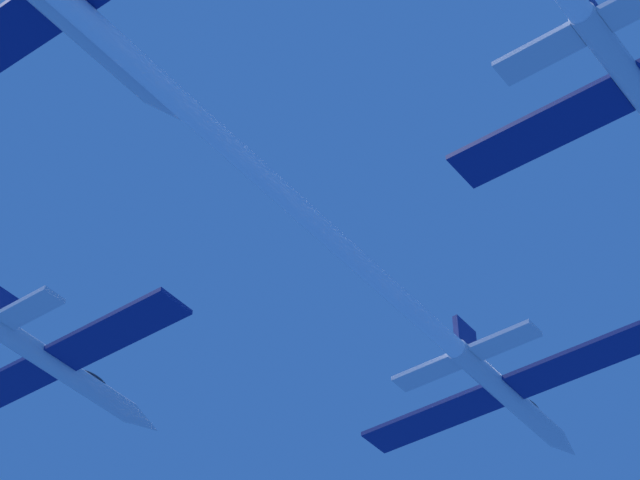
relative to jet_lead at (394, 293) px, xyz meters
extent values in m
cylinder|color=silver|center=(0.00, 9.47, -0.02)|extent=(1.00, 9.07, 1.00)
cone|color=silver|center=(0.00, 15.01, -0.02)|extent=(0.98, 2.00, 0.98)
ellipsoid|color=black|center=(0.00, 11.47, 0.40)|extent=(0.70, 1.81, 0.50)
cube|color=navy|center=(-3.95, 9.02, -0.02)|extent=(6.90, 2.00, 0.22)
cube|color=navy|center=(3.95, 9.02, -0.02)|extent=(6.90, 2.00, 0.22)
cube|color=navy|center=(0.00, 5.85, 1.20)|extent=(0.26, 1.63, 1.45)
cube|color=silver|center=(-2.05, 5.66, -0.02)|extent=(3.10, 1.20, 0.22)
cube|color=silver|center=(2.05, 5.66, -0.02)|extent=(3.10, 1.20, 0.22)
cylinder|color=white|center=(0.00, -8.62, -0.02)|extent=(0.90, 27.11, 0.90)
cylinder|color=silver|center=(-14.77, -4.89, -0.32)|extent=(1.00, 9.07, 1.00)
cone|color=silver|center=(-14.77, 0.64, -0.32)|extent=(0.98, 2.00, 0.98)
ellipsoid|color=black|center=(-14.77, -2.90, 0.10)|extent=(0.70, 1.81, 0.50)
cube|color=navy|center=(-10.83, -5.35, -0.32)|extent=(6.90, 2.00, 0.22)
cube|color=navy|center=(-14.77, -8.52, 0.90)|extent=(0.26, 1.63, 1.45)
cube|color=silver|center=(-12.72, -8.70, -0.32)|extent=(3.10, 1.20, 0.22)
cube|color=navy|center=(9.31, -4.09, 0.44)|extent=(6.90, 2.00, 0.22)
cube|color=navy|center=(13.26, -7.26, 1.66)|extent=(0.26, 1.63, 1.45)
cube|color=silver|center=(11.21, -7.45, 0.44)|extent=(3.10, 1.20, 0.22)
cylinder|color=silver|center=(-0.68, -18.75, 0.33)|extent=(1.00, 9.07, 1.00)
cone|color=silver|center=(-0.68, -13.21, 0.33)|extent=(0.98, 2.00, 0.98)
ellipsoid|color=black|center=(-0.68, -16.75, 0.76)|extent=(0.70, 1.81, 0.50)
camera|label=1|loc=(22.68, -35.54, -33.94)|focal=72.18mm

